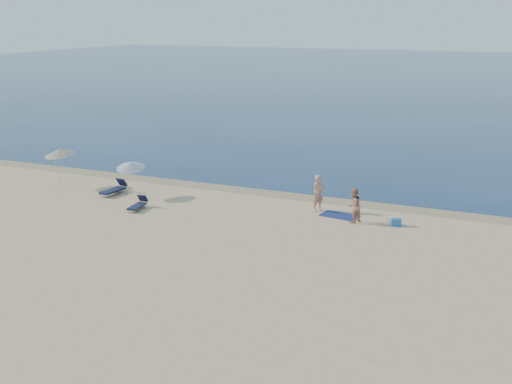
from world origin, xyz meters
TOP-DOWN VIEW (x-y plane):
  - ground at (0.00, 0.00)m, footprint 160.00×160.00m
  - sea at (0.00, 100.00)m, footprint 240.00×160.00m
  - wet_sand_strip at (0.00, 19.40)m, footprint 240.00×1.60m
  - person_left at (1.86, 17.21)m, footprint 0.77×0.85m
  - person_right at (4.10, 16.02)m, footprint 0.95×1.05m
  - beach_towel at (3.19, 16.76)m, footprint 2.06×1.33m
  - white_bag at (5.90, 16.46)m, footprint 0.36×0.31m
  - blue_cooler at (6.22, 16.34)m, footprint 0.55×0.46m
  - umbrella_near at (-8.87, 15.66)m, footprint 2.11×2.12m
  - umbrella_far at (-14.10, 15.88)m, footprint 2.35×2.37m
  - lounger_left at (-10.07, 15.62)m, footprint 0.80×1.92m
  - lounger_right at (-7.10, 13.61)m, footprint 0.66×1.59m

SIDE VIEW (x-z plane):
  - ground at x=0.00m, z-range 0.00..0.00m
  - wet_sand_strip at x=0.00m, z-range 0.00..0.00m
  - sea at x=0.00m, z-range 0.00..0.01m
  - beach_towel at x=3.19m, z-range 0.00..0.03m
  - white_bag at x=5.90m, z-range 0.00..0.30m
  - blue_cooler at x=6.22m, z-range 0.00..0.34m
  - lounger_right at x=-7.10m, z-range -0.09..0.59m
  - lounger_left at x=-10.07m, z-range -0.11..0.71m
  - person_right at x=4.10m, z-range 0.00..1.76m
  - person_left at x=1.86m, z-range 0.00..1.94m
  - umbrella_near at x=-8.87m, z-range 0.72..2.87m
  - umbrella_far at x=-14.10m, z-range 0.88..3.33m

